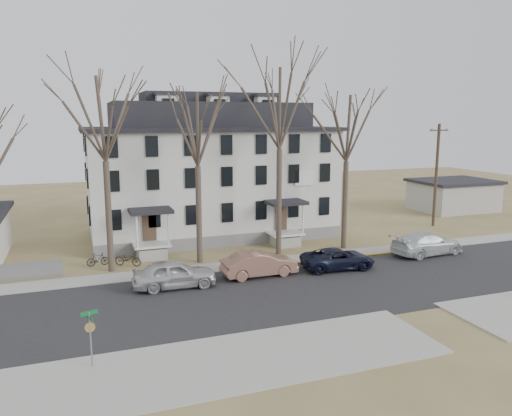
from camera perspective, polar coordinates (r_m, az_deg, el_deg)
name	(u,v)px	position (r m, az deg, el deg)	size (l,w,h in m)	color
ground	(329,300)	(28.51, 8.40, -10.39)	(120.00, 120.00, 0.00)	olive
main_road	(313,289)	(30.18, 6.57, -9.17)	(120.00, 10.00, 0.04)	#27272A
far_sidewalk	(275,262)	(35.37, 2.21, -6.18)	(120.00, 2.00, 0.08)	#A09F97
near_sidewalk_left	(214,366)	(21.49, -4.78, -17.51)	(20.00, 5.00, 0.08)	#A09F97
yellow_curb	(344,259)	(36.73, 10.02, -5.71)	(14.00, 0.25, 0.06)	gold
boarding_house	(210,173)	(43.00, -5.27, 4.04)	(20.80, 12.36, 12.05)	slate
distant_building	(453,195)	(58.86, 21.61, 1.39)	(8.50, 6.50, 3.35)	#A09F97
tree_far_left	(103,112)	(33.24, -17.07, 10.40)	(8.40, 8.40, 13.72)	#473B31
tree_mid_left	(197,124)	(34.11, -6.76, 9.51)	(7.80, 7.80, 12.74)	#473B31
tree_center	(280,102)	(35.99, 2.73, 11.97)	(9.00, 9.00, 14.70)	#473B31
tree_mid_right	(347,123)	(38.44, 10.40, 9.49)	(7.80, 7.80, 12.74)	#473B31
utility_pole_far	(436,174)	(49.08, 19.91, 3.68)	(2.00, 0.28, 9.50)	#3D3023
car_silver	(174,274)	(30.27, -9.30, -7.50)	(1.99, 4.94, 1.68)	silver
car_tan	(259,264)	(31.99, 0.37, -6.47)	(1.69, 4.85, 1.60)	#895E4E
car_navy	(338,259)	(33.98, 9.34, -5.80)	(2.28, 4.95, 1.38)	black
car_white	(427,244)	(39.06, 18.96, -3.90)	(2.32, 5.70, 1.66)	silver
bicycle_left	(128,259)	(35.26, -14.42, -5.72)	(0.66, 1.88, 0.99)	black
bicycle_right	(98,260)	(35.89, -17.63, -5.68)	(0.42, 1.49, 0.90)	black
street_sign	(90,330)	(21.57, -18.43, -13.11)	(0.69, 0.69, 2.44)	gray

